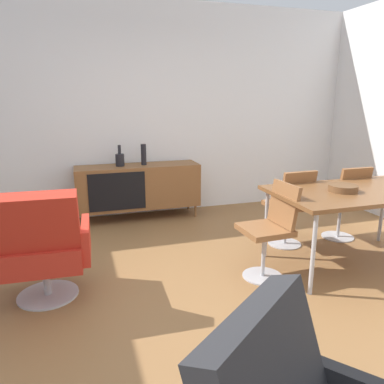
# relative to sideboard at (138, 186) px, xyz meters

# --- Properties ---
(ground_plane) EXTENTS (8.32, 8.32, 0.00)m
(ground_plane) POSITION_rel_sideboard_xyz_m (0.01, -2.30, -0.44)
(ground_plane) COLOR olive
(wall_back) EXTENTS (6.80, 0.12, 2.80)m
(wall_back) POSITION_rel_sideboard_xyz_m (0.01, 0.30, 0.96)
(wall_back) COLOR white
(wall_back) RESTS_ON ground_plane
(sideboard) EXTENTS (1.60, 0.45, 0.72)m
(sideboard) POSITION_rel_sideboard_xyz_m (0.00, 0.00, 0.00)
(sideboard) COLOR brown
(sideboard) RESTS_ON ground_plane
(vase_cobalt) EXTENTS (0.07, 0.07, 0.27)m
(vase_cobalt) POSITION_rel_sideboard_xyz_m (0.09, 0.00, 0.42)
(vase_cobalt) COLOR black
(vase_cobalt) RESTS_ON sideboard
(vase_sculptural_dark) EXTENTS (0.11, 0.11, 0.27)m
(vase_sculptural_dark) POSITION_rel_sideboard_xyz_m (-0.22, 0.00, 0.37)
(vase_sculptural_dark) COLOR black
(vase_sculptural_dark) RESTS_ON sideboard
(dining_table) EXTENTS (1.60, 0.90, 0.74)m
(dining_table) POSITION_rel_sideboard_xyz_m (1.73, -2.02, 0.26)
(dining_table) COLOR brown
(dining_table) RESTS_ON ground_plane
(wooden_bowl_on_table) EXTENTS (0.26, 0.26, 0.06)m
(wooden_bowl_on_table) POSITION_rel_sideboard_xyz_m (1.56, -2.03, 0.33)
(wooden_bowl_on_table) COLOR brown
(wooden_bowl_on_table) RESTS_ON dining_table
(dining_chair_back_left) EXTENTS (0.41, 0.44, 0.86)m
(dining_chair_back_left) POSITION_rel_sideboard_xyz_m (1.38, -1.46, 0.03)
(dining_chair_back_left) COLOR brown
(dining_chair_back_left) RESTS_ON ground_plane
(dining_chair_near_window) EXTENTS (0.44, 0.42, 0.86)m
(dining_chair_near_window) POSITION_rel_sideboard_xyz_m (0.84, -2.02, 0.03)
(dining_chair_near_window) COLOR brown
(dining_chair_near_window) RESTS_ON ground_plane
(dining_chair_back_right) EXTENTS (0.40, 0.43, 0.86)m
(dining_chair_back_right) POSITION_rel_sideboard_xyz_m (2.08, -1.46, 0.03)
(dining_chair_back_right) COLOR brown
(dining_chair_back_right) RESTS_ON ground_plane
(lounge_chair_red) EXTENTS (0.74, 0.68, 0.95)m
(lounge_chair_red) POSITION_rel_sideboard_xyz_m (-1.05, -1.86, 0.03)
(lounge_chair_red) COLOR red
(lounge_chair_red) RESTS_ON ground_plane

